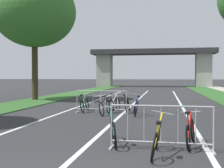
{
  "coord_description": "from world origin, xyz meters",
  "views": [
    {
      "loc": [
        1.87,
        -3.36,
        1.73
      ],
      "look_at": [
        -0.45,
        9.59,
        1.36
      ],
      "focal_mm": 46.83,
      "sensor_mm": 36.0,
      "label": 1
    }
  ],
  "objects": [
    {
      "name": "lane_stripe_center",
      "position": [
        0.0,
        15.38,
        0.0
      ],
      "size": [
        0.14,
        30.77,
        0.01
      ],
      "primitive_type": "cube",
      "color": "silver",
      "rests_on": "ground"
    },
    {
      "name": "grass_verge_left",
      "position": [
        -6.67,
        21.76,
        0.03
      ],
      "size": [
        2.92,
        53.19,
        0.05
      ],
      "primitive_type": "cube",
      "color": "#2D5B26",
      "rests_on": "ground"
    },
    {
      "name": "tree_left_oak_near",
      "position": [
        -7.21,
        16.13,
        6.25
      ],
      "size": [
        5.86,
        5.86,
        8.76
      ],
      "color": "#3D2D1E",
      "rests_on": "ground"
    },
    {
      "name": "grass_verge_right",
      "position": [
        6.67,
        21.76,
        0.03
      ],
      "size": [
        2.92,
        53.19,
        0.05
      ],
      "primitive_type": "cube",
      "color": "#2D5B26",
      "rests_on": "ground"
    },
    {
      "name": "bicycle_white_0",
      "position": [
        -0.48,
        10.46,
        0.36
      ],
      "size": [
        0.52,
        1.7,
        0.91
      ],
      "rotation": [
        0.0,
        0.0,
        -0.14
      ],
      "color": "black",
      "rests_on": "ground"
    },
    {
      "name": "bicycle_green_3",
      "position": [
        -1.93,
        10.28,
        0.35
      ],
      "size": [
        0.48,
        1.73,
        0.86
      ],
      "rotation": [
        0.0,
        0.0,
        0.06
      ],
      "color": "black",
      "rests_on": "ground"
    },
    {
      "name": "crowd_barrier_second",
      "position": [
        -1.01,
        9.89,
        0.52
      ],
      "size": [
        2.4,
        0.46,
        1.05
      ],
      "rotation": [
        0.0,
        0.0,
        0.01
      ],
      "color": "#ADADB2",
      "rests_on": "ground"
    },
    {
      "name": "lane_stripe_right_lane",
      "position": [
        2.87,
        15.38,
        0.0
      ],
      "size": [
        0.14,
        30.77,
        0.01
      ],
      "primitive_type": "cube",
      "color": "silver",
      "rests_on": "ground"
    },
    {
      "name": "bicycle_black_6",
      "position": [
        0.12,
        10.44,
        0.36
      ],
      "size": [
        0.44,
        1.72,
        0.9
      ],
      "rotation": [
        0.0,
        0.0,
        0.03
      ],
      "color": "black",
      "rests_on": "ground"
    },
    {
      "name": "overpass_bridge",
      "position": [
        0.0,
        43.96,
        4.13
      ],
      "size": [
        19.61,
        4.01,
        5.98
      ],
      "color": "#2D2D30",
      "rests_on": "ground"
    },
    {
      "name": "bicycle_red_1",
      "position": [
        2.51,
        4.03,
        0.34
      ],
      "size": [
        0.48,
        1.63,
        0.88
      ],
      "rotation": [
        0.0,
        0.0,
        -0.18
      ],
      "color": "black",
      "rests_on": "ground"
    },
    {
      "name": "bicycle_yellow_5",
      "position": [
        1.72,
        3.0,
        0.35
      ],
      "size": [
        0.52,
        1.68,
        0.93
      ],
      "rotation": [
        0.0,
        0.0,
        -0.06
      ],
      "color": "black",
      "rests_on": "ground"
    },
    {
      "name": "bicycle_silver_2",
      "position": [
        -0.73,
        9.35,
        0.35
      ],
      "size": [
        0.56,
        1.61,
        0.93
      ],
      "rotation": [
        0.0,
        0.0,
        3.05
      ],
      "color": "black",
      "rests_on": "ground"
    },
    {
      "name": "lane_stripe_left_lane",
      "position": [
        -2.87,
        15.38,
        0.0
      ],
      "size": [
        0.14,
        30.77,
        0.01
      ],
      "primitive_type": "cube",
      "color": "silver",
      "rests_on": "ground"
    },
    {
      "name": "bicycle_teal_7",
      "position": [
        0.6,
        3.86,
        0.36
      ],
      "size": [
        0.67,
        1.61,
        0.95
      ],
      "rotation": [
        0.0,
        0.0,
        0.24
      ],
      "color": "black",
      "rests_on": "ground"
    },
    {
      "name": "crowd_barrier_nearest",
      "position": [
        1.8,
        3.47,
        0.52
      ],
      "size": [
        2.41,
        0.48,
        1.05
      ],
      "rotation": [
        0.0,
        0.0,
        -0.02
      ],
      "color": "#ADADB2",
      "rests_on": "ground"
    },
    {
      "name": "bicycle_blue_4",
      "position": [
        0.66,
        9.36,
        0.37
      ],
      "size": [
        0.53,
        1.68,
        0.94
      ],
      "rotation": [
        0.0,
        0.0,
        0.14
      ],
      "color": "black",
      "rests_on": "ground"
    }
  ]
}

